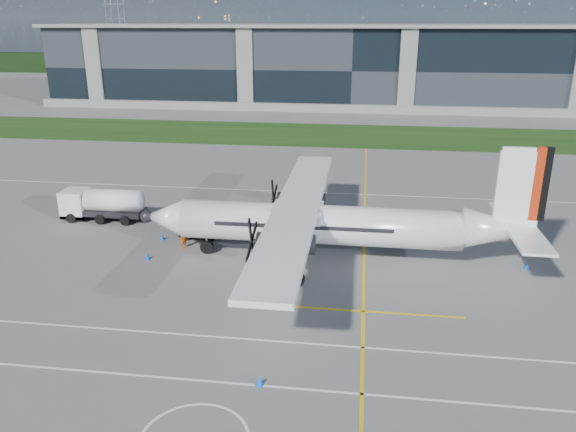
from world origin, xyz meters
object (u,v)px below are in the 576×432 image
(ground_crew_person, at_px, (184,236))
(safety_cone_nose_port, at_px, (147,256))
(fuel_tanker_truck, at_px, (97,204))
(baggage_tug, at_px, (201,225))
(safety_cone_stbdwing, at_px, (321,195))
(safety_cone_tail, at_px, (527,266))
(turboprop_aircraft, at_px, (334,203))
(pylon_west, at_px, (116,23))
(safety_cone_portwing, at_px, (259,381))
(safety_cone_nose_stbd, at_px, (162,237))

(ground_crew_person, bearing_deg, safety_cone_nose_port, 172.17)
(fuel_tanker_truck, xyz_separation_m, baggage_tug, (10.09, -2.76, -0.42))
(safety_cone_stbdwing, xyz_separation_m, safety_cone_tail, (15.79, -14.79, 0.00))
(safety_cone_tail, bearing_deg, turboprop_aircraft, -178.77)
(safety_cone_stbdwing, bearing_deg, safety_cone_tail, -43.13)
(pylon_west, relative_size, safety_cone_portwing, 60.00)
(safety_cone_nose_stbd, bearing_deg, safety_cone_stbdwing, 47.71)
(ground_crew_person, relative_size, safety_cone_nose_stbd, 3.89)
(safety_cone_stbdwing, bearing_deg, turboprop_aircraft, -82.13)
(safety_cone_nose_port, height_order, safety_cone_portwing, same)
(safety_cone_stbdwing, bearing_deg, safety_cone_nose_port, -124.39)
(safety_cone_stbdwing, distance_m, safety_cone_portwing, 30.44)
(pylon_west, relative_size, safety_cone_nose_stbd, 60.00)
(ground_crew_person, bearing_deg, fuel_tanker_truck, 92.84)
(turboprop_aircraft, relative_size, safety_cone_nose_stbd, 58.99)
(safety_cone_portwing, relative_size, safety_cone_tail, 1.00)
(ground_crew_person, xyz_separation_m, safety_cone_nose_port, (-2.02, -2.45, -0.72))
(baggage_tug, xyz_separation_m, safety_cone_nose_stbd, (-2.92, -1.04, -0.74))
(turboprop_aircraft, distance_m, safety_cone_stbdwing, 15.79)
(baggage_tug, xyz_separation_m, safety_cone_tail, (24.58, -2.96, -0.74))
(ground_crew_person, bearing_deg, baggage_tug, 17.10)
(fuel_tanker_truck, distance_m, baggage_tug, 10.47)
(safety_cone_nose_stbd, bearing_deg, safety_cone_nose_port, -86.26)
(turboprop_aircraft, distance_m, safety_cone_portwing, 16.12)
(fuel_tanker_truck, bearing_deg, safety_cone_stbdwing, 25.67)
(ground_crew_person, height_order, safety_cone_tail, ground_crew_person)
(safety_cone_stbdwing, distance_m, safety_cone_nose_stbd, 17.40)
(safety_cone_stbdwing, distance_m, safety_cone_tail, 21.64)
(fuel_tanker_truck, height_order, safety_cone_stbdwing, fuel_tanker_truck)
(pylon_west, distance_m, baggage_tug, 161.86)
(ground_crew_person, bearing_deg, safety_cone_portwing, -119.46)
(fuel_tanker_truck, bearing_deg, ground_crew_person, -28.90)
(fuel_tanker_truck, xyz_separation_m, safety_cone_nose_port, (7.42, -7.66, -1.16))
(turboprop_aircraft, xyz_separation_m, ground_crew_person, (-11.52, 0.80, -3.45))
(pylon_west, height_order, turboprop_aircraft, pylon_west)
(safety_cone_stbdwing, xyz_separation_m, safety_cone_portwing, (-0.56, -30.43, 0.00))
(pylon_west, height_order, safety_cone_portwing, pylon_west)
(pylon_west, bearing_deg, turboprop_aircraft, -61.49)
(safety_cone_tail, bearing_deg, safety_cone_portwing, -136.28)
(safety_cone_nose_stbd, bearing_deg, fuel_tanker_truck, 152.09)
(safety_cone_stbdwing, distance_m, safety_cone_nose_port, 20.28)
(turboprop_aircraft, distance_m, safety_cone_nose_port, 14.27)
(ground_crew_person, bearing_deg, safety_cone_tail, -59.40)
(safety_cone_nose_port, height_order, safety_cone_tail, same)
(turboprop_aircraft, bearing_deg, safety_cone_stbdwing, 97.87)
(turboprop_aircraft, xyz_separation_m, safety_cone_nose_stbd, (-13.80, 2.21, -4.17))
(fuel_tanker_truck, bearing_deg, pylon_west, 112.73)
(fuel_tanker_truck, distance_m, safety_cone_stbdwing, 20.98)
(safety_cone_portwing, bearing_deg, safety_cone_nose_stbd, 122.41)
(fuel_tanker_truck, xyz_separation_m, ground_crew_person, (9.45, -5.22, -0.43))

